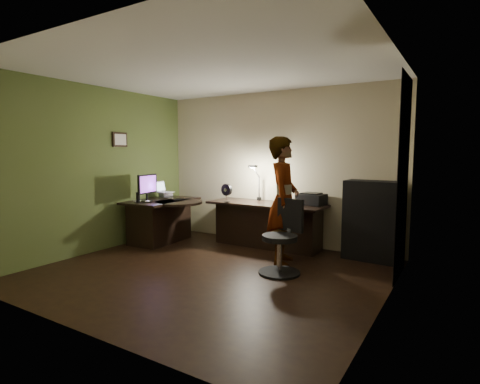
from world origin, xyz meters
The scene contains 27 objects.
floor centered at (0.00, 0.00, -0.01)m, with size 4.50×4.00×0.01m, color black.
ceiling centered at (0.00, 0.00, 2.71)m, with size 4.50×4.00×0.01m, color silver.
wall_back centered at (0.00, 2.00, 1.35)m, with size 4.50×0.01×2.70m, color #BFB28B.
wall_front centered at (0.00, -2.00, 1.35)m, with size 4.50×0.01×2.70m, color #BFB28B.
wall_left centered at (-2.25, 0.00, 1.35)m, with size 0.01×4.00×2.70m, color #BFB28B.
wall_right centered at (2.25, 0.00, 1.35)m, with size 0.01×4.00×2.70m, color #BFB28B.
green_wall_overlay centered at (-2.24, 0.00, 1.35)m, with size 0.00×4.00×2.70m, color #4F612D.
arched_doorway centered at (2.24, 1.15, 1.30)m, with size 0.01×0.90×2.60m, color black.
french_door centered at (2.24, -0.55, 1.05)m, with size 0.02×0.92×2.10m, color white.
framed_picture centered at (-2.22, 0.45, 1.85)m, with size 0.04×0.30×0.25m, color black.
desk_left centered at (-1.78, 0.97, 0.39)m, with size 0.83×1.34×0.77m, color black.
desk_right centered at (0.02, 1.63, 0.38)m, with size 2.05×0.72×0.77m, color black.
cabinet centered at (1.75, 1.78, 0.60)m, with size 0.80×0.40×1.21m, color black.
laptop_stand centered at (-1.91, 1.24, 0.83)m, with size 0.22×0.19×0.09m, color silver.
laptop centered at (-1.91, 1.24, 0.98)m, with size 0.29×0.28×0.20m, color silver.
monitor centered at (-1.77, 0.62, 0.96)m, with size 0.10×0.52×0.34m, color black.
mouse centered at (-1.69, 0.54, 0.80)m, with size 0.06×0.09×0.03m, color silver.
phone centered at (-1.47, 1.04, 0.79)m, with size 0.07×0.13×0.01m, color black.
pen centered at (-1.42, 1.12, 0.79)m, with size 0.01×0.13×0.01m, color black.
speaker centered at (-1.81, 0.45, 0.87)m, with size 0.07×0.07×0.18m, color black.
notepad centered at (-1.89, 0.57, 0.79)m, with size 0.14×0.20×0.01m, color silver.
desk_fan centered at (-0.58, 1.32, 0.94)m, with size 0.21×0.11×0.32m, color black.
headphones centered at (0.41, 1.43, 0.82)m, with size 0.20×0.08×0.10m, color navy.
printer centered at (0.77, 1.80, 0.87)m, with size 0.43×0.34×0.19m, color black.
desk_lamp centered at (-0.23, 1.83, 1.11)m, with size 0.16×0.31×0.67m, color black.
office_chair centered at (0.84, 0.44, 0.50)m, with size 0.56×0.56×1.00m, color black.
person centered at (0.67, 0.93, 0.93)m, with size 0.66×0.44×1.86m, color #D8A88C.
Camera 1 is at (2.95, -4.02, 1.63)m, focal length 28.00 mm.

